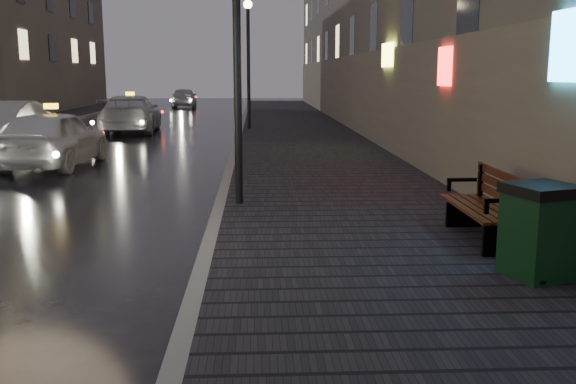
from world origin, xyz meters
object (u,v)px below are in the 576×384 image
Objects in this scene: car_far at (184,98)px; bench at (488,206)px; trash_bin at (540,230)px; lamp_far at (248,48)px; car_left_mid at (1,128)px; taxi_near at (53,138)px; taxi_mid at (131,114)px; lamp_near at (237,12)px.

bench is at bearing 98.77° from car_far.
trash_bin is 0.26× the size of car_far.
car_far is (-4.92, 19.71, -2.77)m from lamp_far.
taxi_near is at bearing -50.62° from car_left_mid.
car_left_mid is at bearing 66.13° from taxi_mid.
bench is 20.72m from taxi_mid.
trash_bin is at bearing 98.28° from car_far.
bench is at bearing 139.10° from taxi_near.
car_left_mid is 26.89m from car_far.
lamp_far is 2.73× the size of bench.
lamp_near is 4.89× the size of trash_bin.
car_left_mid reaches higher than trash_bin.
car_far is at bearing 104.02° from lamp_far.
lamp_near reaches higher than bench.
bench is 0.46× the size of car_far.
car_far is at bearing 84.26° from trash_bin.
taxi_near is 0.93× the size of car_left_mid.
taxi_mid reaches higher than taxi_near.
car_left_mid is at bearing 80.57° from car_far.
taxi_near is at bearing 86.12° from car_far.
taxi_near is (-5.05, 5.78, -2.72)m from lamp_near.
car_left_mid is 7.61m from taxi_mid.
bench is 0.40× the size of car_left_mid.
lamp_far is (0.00, 16.00, 0.00)m from lamp_near.
car_left_mid is at bearing 130.45° from lamp_near.
lamp_near is 6.33m from trash_bin.
bench is 1.64m from trash_bin.
lamp_far is 11.72m from taxi_near.
taxi_near reaches higher than bench.
lamp_far is 4.89× the size of trash_bin.
lamp_near reaches higher than car_left_mid.
bench is at bearing -46.16° from car_left_mid.
car_left_mid is at bearing 133.68° from bench.
bench is at bearing 110.84° from taxi_mid.
bench is at bearing -38.29° from lamp_near.
taxi_near reaches higher than trash_bin.
lamp_far reaches higher than trash_bin.
taxi_mid is at bearing 107.20° from lamp_near.
car_left_mid is (-7.64, -7.04, -2.69)m from lamp_far.
trash_bin is 0.20× the size of taxi_mid.
car_far is (0.06, 19.62, -0.06)m from taxi_mid.
taxi_mid is (-4.98, 16.09, -2.71)m from lamp_near.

